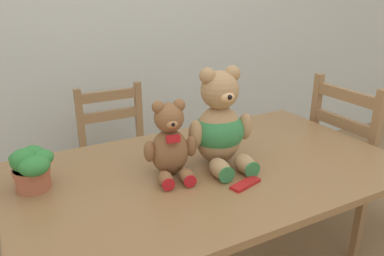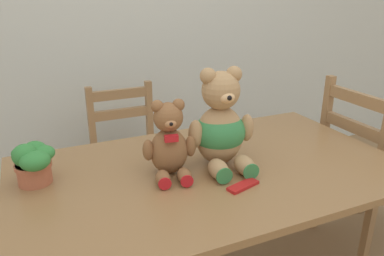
% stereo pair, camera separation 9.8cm
% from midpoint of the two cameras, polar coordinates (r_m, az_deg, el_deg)
% --- Properties ---
extents(wall_back, '(8.00, 0.04, 2.60)m').
position_cam_midpoint_polar(wall_back, '(2.68, -9.77, 17.71)').
color(wall_back, silver).
rests_on(wall_back, ground_plane).
extents(dining_table, '(1.59, 0.93, 0.72)m').
position_cam_midpoint_polar(dining_table, '(1.60, 4.63, -8.69)').
color(dining_table, olive).
rests_on(dining_table, ground_plane).
extents(wooden_chair_behind, '(0.42, 0.43, 0.86)m').
position_cam_midpoint_polar(wooden_chair_behind, '(2.38, -8.39, -4.20)').
color(wooden_chair_behind, '#997047').
rests_on(wooden_chair_behind, ground_plane).
extents(wooden_chair_side, '(0.45, 0.44, 0.97)m').
position_cam_midpoint_polar(wooden_chair_side, '(2.35, 26.10, -5.42)').
color(wooden_chair_side, '#997047').
rests_on(wooden_chair_side, ground_plane).
extents(teddy_bear_left, '(0.22, 0.23, 0.31)m').
position_cam_midpoint_polar(teddy_bear_left, '(1.46, -1.56, -2.36)').
color(teddy_bear_left, brown).
rests_on(teddy_bear_left, dining_table).
extents(teddy_bear_right, '(0.29, 0.30, 0.41)m').
position_cam_midpoint_polar(teddy_bear_right, '(1.54, 6.23, 0.12)').
color(teddy_bear_right, tan).
rests_on(teddy_bear_right, dining_table).
extents(potted_plant, '(0.15, 0.18, 0.17)m').
position_cam_midpoint_polar(potted_plant, '(1.50, -21.30, -4.75)').
color(potted_plant, '#B25B3D').
rests_on(potted_plant, dining_table).
extents(chocolate_bar, '(0.14, 0.08, 0.01)m').
position_cam_midpoint_polar(chocolate_bar, '(1.43, 9.77, -8.69)').
color(chocolate_bar, red).
rests_on(chocolate_bar, dining_table).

